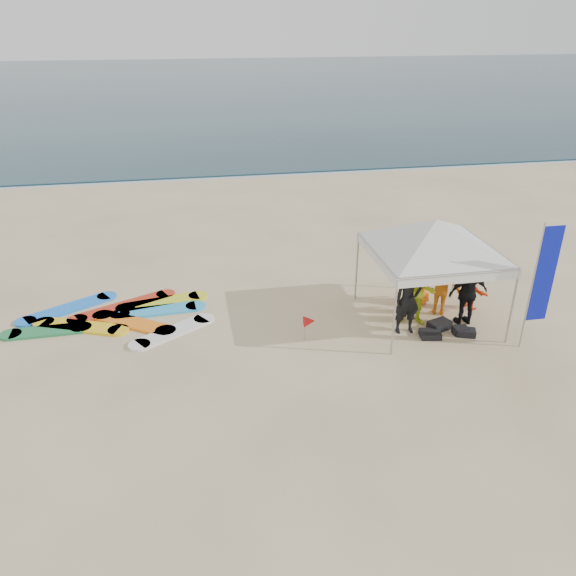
{
  "coord_description": "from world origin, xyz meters",
  "views": [
    {
      "loc": [
        -2.1,
        -9.6,
        7.25
      ],
      "look_at": [
        0.16,
        2.6,
        1.2
      ],
      "focal_mm": 35.0,
      "sensor_mm": 36.0,
      "label": 1
    }
  ],
  "objects_px": {
    "person_black_b": "(468,293)",
    "person_seated": "(472,292)",
    "person_yellow": "(417,292)",
    "marker_pennant": "(309,321)",
    "person_orange_a": "(442,284)",
    "feather_flag": "(543,276)",
    "person_black_a": "(408,299)",
    "surfboard_spread": "(119,316)",
    "person_orange_b": "(420,275)",
    "canopy_tent": "(437,220)"
  },
  "relations": [
    {
      "from": "person_yellow",
      "to": "surfboard_spread",
      "type": "relative_size",
      "value": 0.36
    },
    {
      "from": "person_orange_a",
      "to": "person_seated",
      "type": "bearing_deg",
      "value": -146.51
    },
    {
      "from": "person_black_a",
      "to": "person_orange_b",
      "type": "relative_size",
      "value": 1.05
    },
    {
      "from": "marker_pennant",
      "to": "person_orange_a",
      "type": "bearing_deg",
      "value": 10.46
    },
    {
      "from": "person_yellow",
      "to": "person_orange_a",
      "type": "relative_size",
      "value": 1.05
    },
    {
      "from": "person_seated",
      "to": "person_orange_a",
      "type": "bearing_deg",
      "value": 73.0
    },
    {
      "from": "person_seated",
      "to": "surfboard_spread",
      "type": "xyz_separation_m",
      "value": [
        -9.44,
        1.17,
        -0.45
      ]
    },
    {
      "from": "person_orange_a",
      "to": "marker_pennant",
      "type": "bearing_deg",
      "value": 36.79
    },
    {
      "from": "person_seated",
      "to": "canopy_tent",
      "type": "height_order",
      "value": "canopy_tent"
    },
    {
      "from": "person_black_b",
      "to": "canopy_tent",
      "type": "xyz_separation_m",
      "value": [
        -0.9,
        0.4,
        1.86
      ]
    },
    {
      "from": "marker_pennant",
      "to": "person_black_b",
      "type": "bearing_deg",
      "value": 0.43
    },
    {
      "from": "person_black_a",
      "to": "feather_flag",
      "type": "bearing_deg",
      "value": -22.73
    },
    {
      "from": "person_black_a",
      "to": "person_seated",
      "type": "relative_size",
      "value": 1.88
    },
    {
      "from": "person_black_a",
      "to": "person_black_b",
      "type": "relative_size",
      "value": 1.03
    },
    {
      "from": "person_black_a",
      "to": "surfboard_spread",
      "type": "height_order",
      "value": "person_black_a"
    },
    {
      "from": "person_black_a",
      "to": "person_seated",
      "type": "distance_m",
      "value": 2.43
    },
    {
      "from": "person_black_b",
      "to": "marker_pennant",
      "type": "bearing_deg",
      "value": -1.33
    },
    {
      "from": "person_orange_b",
      "to": "canopy_tent",
      "type": "relative_size",
      "value": 0.42
    },
    {
      "from": "person_orange_a",
      "to": "person_seated",
      "type": "height_order",
      "value": "person_orange_a"
    },
    {
      "from": "marker_pennant",
      "to": "canopy_tent",
      "type": "bearing_deg",
      "value": 7.64
    },
    {
      "from": "person_orange_a",
      "to": "person_orange_b",
      "type": "bearing_deg",
      "value": -36.1
    },
    {
      "from": "person_yellow",
      "to": "person_seated",
      "type": "height_order",
      "value": "person_yellow"
    },
    {
      "from": "person_seated",
      "to": "person_black_a",
      "type": "bearing_deg",
      "value": 87.64
    },
    {
      "from": "person_orange_a",
      "to": "feather_flag",
      "type": "xyz_separation_m",
      "value": [
        1.46,
        -1.96,
        1.0
      ]
    },
    {
      "from": "person_black_b",
      "to": "canopy_tent",
      "type": "relative_size",
      "value": 0.42
    },
    {
      "from": "person_yellow",
      "to": "marker_pennant",
      "type": "xyz_separation_m",
      "value": [
        -2.86,
        -0.26,
        -0.41
      ]
    },
    {
      "from": "person_orange_a",
      "to": "person_seated",
      "type": "distance_m",
      "value": 1.05
    },
    {
      "from": "person_orange_a",
      "to": "person_black_b",
      "type": "relative_size",
      "value": 0.98
    },
    {
      "from": "feather_flag",
      "to": "surfboard_spread",
      "type": "xyz_separation_m",
      "value": [
        -9.93,
        3.26,
        -1.82
      ]
    },
    {
      "from": "person_orange_b",
      "to": "feather_flag",
      "type": "distance_m",
      "value": 3.33
    },
    {
      "from": "canopy_tent",
      "to": "person_yellow",
      "type": "bearing_deg",
      "value": -154.88
    },
    {
      "from": "person_black_a",
      "to": "person_seated",
      "type": "bearing_deg",
      "value": 22.87
    },
    {
      "from": "person_orange_a",
      "to": "surfboard_spread",
      "type": "xyz_separation_m",
      "value": [
        -8.47,
        1.3,
        -0.83
      ]
    },
    {
      "from": "person_orange_b",
      "to": "marker_pennant",
      "type": "xyz_separation_m",
      "value": [
        -3.38,
        -1.35,
        -0.37
      ]
    },
    {
      "from": "person_black_a",
      "to": "surfboard_spread",
      "type": "relative_size",
      "value": 0.37
    },
    {
      "from": "person_orange_b",
      "to": "person_seated",
      "type": "bearing_deg",
      "value": 142.71
    },
    {
      "from": "person_orange_a",
      "to": "feather_flag",
      "type": "height_order",
      "value": "feather_flag"
    },
    {
      "from": "person_black_a",
      "to": "person_black_b",
      "type": "bearing_deg",
      "value": 4.88
    },
    {
      "from": "person_orange_a",
      "to": "person_seated",
      "type": "relative_size",
      "value": 1.78
    },
    {
      "from": "person_orange_a",
      "to": "person_orange_b",
      "type": "relative_size",
      "value": 0.99
    },
    {
      "from": "person_seated",
      "to": "surfboard_spread",
      "type": "distance_m",
      "value": 9.52
    },
    {
      "from": "person_yellow",
      "to": "marker_pennant",
      "type": "distance_m",
      "value": 2.9
    },
    {
      "from": "surfboard_spread",
      "to": "person_black_b",
      "type": "bearing_deg",
      "value": -12.39
    },
    {
      "from": "feather_flag",
      "to": "surfboard_spread",
      "type": "bearing_deg",
      "value": 161.83
    },
    {
      "from": "person_orange_b",
      "to": "person_seated",
      "type": "distance_m",
      "value": 1.47
    },
    {
      "from": "person_black_b",
      "to": "person_seated",
      "type": "bearing_deg",
      "value": -127.39
    },
    {
      "from": "feather_flag",
      "to": "person_yellow",
      "type": "bearing_deg",
      "value": 146.47
    },
    {
      "from": "person_yellow",
      "to": "person_seated",
      "type": "xyz_separation_m",
      "value": [
        1.82,
        0.55,
        -0.42
      ]
    },
    {
      "from": "person_yellow",
      "to": "person_orange_b",
      "type": "bearing_deg",
      "value": 87.22
    },
    {
      "from": "person_seated",
      "to": "feather_flag",
      "type": "height_order",
      "value": "feather_flag"
    }
  ]
}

